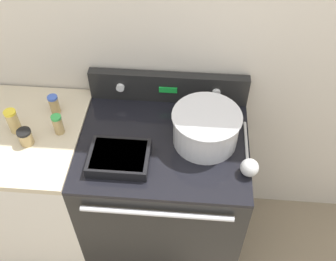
{
  "coord_description": "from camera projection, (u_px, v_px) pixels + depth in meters",
  "views": [
    {
      "loc": [
        0.12,
        -0.88,
        2.26
      ],
      "look_at": [
        0.02,
        0.33,
        0.96
      ],
      "focal_mm": 42.0,
      "sensor_mm": 36.0,
      "label": 1
    }
  ],
  "objects": [
    {
      "name": "ladle",
      "position": [
        249.0,
        165.0,
        1.68
      ],
      "size": [
        0.08,
        0.34,
        0.08
      ],
      "color": "#B7B7B7",
      "rests_on": "stove_range"
    },
    {
      "name": "spice_jar_green_cap",
      "position": [
        58.0,
        124.0,
        1.81
      ],
      "size": [
        0.05,
        0.05,
        0.1
      ],
      "color": "tan",
      "rests_on": "side_counter"
    },
    {
      "name": "casserole_dish",
      "position": [
        119.0,
        157.0,
        1.72
      ],
      "size": [
        0.27,
        0.2,
        0.05
      ],
      "color": "black",
      "rests_on": "stove_range"
    },
    {
      "name": "spice_jar_black_cap",
      "position": [
        26.0,
        137.0,
        1.77
      ],
      "size": [
        0.06,
        0.06,
        0.08
      ],
      "color": "tan",
      "rests_on": "side_counter"
    },
    {
      "name": "kitchen_wall",
      "position": [
        170.0,
        34.0,
        1.81
      ],
      "size": [
        8.0,
        0.05,
        2.5
      ],
      "color": "beige",
      "rests_on": "ground_plane"
    },
    {
      "name": "stove_range",
      "position": [
        164.0,
        196.0,
        2.15
      ],
      "size": [
        0.79,
        0.67,
        0.9
      ],
      "color": "black",
      "rests_on": "ground_plane"
    },
    {
      "name": "spice_jar_blue_cap",
      "position": [
        54.0,
        104.0,
        1.9
      ],
      "size": [
        0.05,
        0.05,
        0.1
      ],
      "color": "tan",
      "rests_on": "side_counter"
    },
    {
      "name": "side_counter",
      "position": [
        38.0,
        187.0,
        2.18
      ],
      "size": [
        0.62,
        0.64,
        0.91
      ],
      "color": "silver",
      "rests_on": "ground_plane"
    },
    {
      "name": "control_panel",
      "position": [
        169.0,
        87.0,
        1.96
      ],
      "size": [
        0.79,
        0.07,
        0.16
      ],
      "color": "black",
      "rests_on": "stove_range"
    },
    {
      "name": "spice_jar_yellow_cap",
      "position": [
        13.0,
        121.0,
        1.81
      ],
      "size": [
        0.06,
        0.06,
        0.12
      ],
      "color": "tan",
      "rests_on": "side_counter"
    },
    {
      "name": "mixing_bowl",
      "position": [
        206.0,
        127.0,
        1.76
      ],
      "size": [
        0.31,
        0.31,
        0.17
      ],
      "color": "silver",
      "rests_on": "stove_range"
    }
  ]
}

